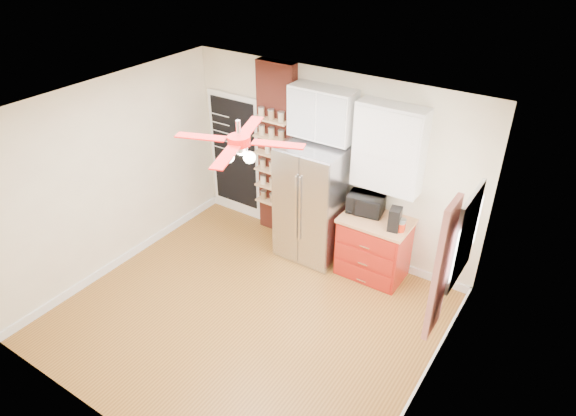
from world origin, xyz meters
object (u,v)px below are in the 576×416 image
Objects in this scene: coffee_maker at (395,219)px; pantry_jar_oats at (268,149)px; canister_left at (400,227)px; fridge at (312,203)px; red_cabinet at (374,247)px; toaster_oven at (366,204)px; ceiling_fan at (239,141)px.

pantry_jar_oats is at bearing 164.91° from coffee_maker.
canister_left is 1.00× the size of pantry_jar_oats.
fridge is 1.27m from coffee_maker.
red_cabinet is at bearing 166.96° from canister_left.
red_cabinet is at bearing 151.80° from coffee_maker.
fridge reaches higher than toaster_oven.
ceiling_fan is (-0.92, -1.68, 1.97)m from red_cabinet.
ceiling_fan is 4.52× the size of coffee_maker.
toaster_oven is (-0.21, 0.09, 0.58)m from red_cabinet.
ceiling_fan is at bearing -118.71° from red_cabinet.
fridge is at bearing 91.76° from ceiling_fan.
canister_left is at bearing -26.09° from toaster_oven.
fridge is 1.06m from red_cabinet.
red_cabinet is 0.64m from canister_left.
pantry_jar_oats is at bearing 117.46° from ceiling_fan.
red_cabinet is 0.63m from toaster_oven.
canister_left is (1.34, -0.04, 0.09)m from fridge.
toaster_oven is 0.61m from canister_left.
pantry_jar_oats reaches higher than coffee_maker.
pantry_jar_oats is (-0.88, 0.15, 0.56)m from fridge.
ceiling_fan is at bearing -128.98° from canister_left.
pantry_jar_oats is (-2.13, 0.20, 0.38)m from coffee_maker.
pantry_jar_oats is (-0.93, 1.78, -0.99)m from ceiling_fan.
ceiling_fan is 11.35× the size of canister_left.
toaster_oven is 0.53m from coffee_maker.
toaster_oven is (0.76, 0.14, 0.16)m from fridge.
fridge reaches higher than pantry_jar_oats.
pantry_jar_oats is (-2.22, 0.19, 0.47)m from canister_left.
coffee_maker reaches higher than toaster_oven.
coffee_maker is at bearing -29.66° from toaster_oven.
toaster_oven is 1.68m from pantry_jar_oats.
red_cabinet is 0.67m from coffee_maker.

